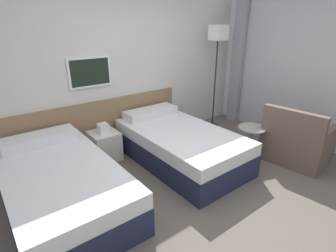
{
  "coord_description": "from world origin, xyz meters",
  "views": [
    {
      "loc": [
        -2.06,
        -1.83,
        1.99
      ],
      "look_at": [
        -0.01,
        0.81,
        0.66
      ],
      "focal_mm": 28.0,
      "sensor_mm": 36.0,
      "label": 1
    }
  ],
  "objects_px": {
    "side_table": "(251,136)",
    "armchair": "(296,143)",
    "bed_near_window": "(179,145)",
    "floor_lamp": "(218,40)",
    "bed_near_door": "(61,186)",
    "nightstand": "(105,145)"
  },
  "relations": [
    {
      "from": "bed_near_window",
      "to": "armchair",
      "type": "relative_size",
      "value": 2.17
    },
    {
      "from": "bed_near_door",
      "to": "nightstand",
      "type": "bearing_deg",
      "value": 40.17
    },
    {
      "from": "bed_near_window",
      "to": "nightstand",
      "type": "height_order",
      "value": "bed_near_window"
    },
    {
      "from": "side_table",
      "to": "bed_near_door",
      "type": "bearing_deg",
      "value": 167.74
    },
    {
      "from": "floor_lamp",
      "to": "bed_near_window",
      "type": "bearing_deg",
      "value": -154.9
    },
    {
      "from": "bed_near_door",
      "to": "side_table",
      "type": "distance_m",
      "value": 2.77
    },
    {
      "from": "floor_lamp",
      "to": "side_table",
      "type": "distance_m",
      "value": 1.92
    },
    {
      "from": "nightstand",
      "to": "floor_lamp",
      "type": "xyz_separation_m",
      "value": [
        2.35,
        -0.05,
        1.45
      ]
    },
    {
      "from": "bed_near_door",
      "to": "armchair",
      "type": "bearing_deg",
      "value": -19.06
    },
    {
      "from": "bed_near_window",
      "to": "floor_lamp",
      "type": "relative_size",
      "value": 1.04
    },
    {
      "from": "bed_near_door",
      "to": "bed_near_window",
      "type": "height_order",
      "value": "same"
    },
    {
      "from": "floor_lamp",
      "to": "side_table",
      "type": "bearing_deg",
      "value": -112.03
    },
    {
      "from": "side_table",
      "to": "armchair",
      "type": "relative_size",
      "value": 0.53
    },
    {
      "from": "floor_lamp",
      "to": "armchair",
      "type": "relative_size",
      "value": 2.09
    },
    {
      "from": "armchair",
      "to": "floor_lamp",
      "type": "bearing_deg",
      "value": -8.94
    },
    {
      "from": "floor_lamp",
      "to": "armchair",
      "type": "height_order",
      "value": "floor_lamp"
    },
    {
      "from": "nightstand",
      "to": "side_table",
      "type": "distance_m",
      "value": 2.27
    },
    {
      "from": "bed_near_window",
      "to": "nightstand",
      "type": "bearing_deg",
      "value": 139.83
    },
    {
      "from": "bed_near_window",
      "to": "side_table",
      "type": "relative_size",
      "value": 4.06
    },
    {
      "from": "bed_near_window",
      "to": "armchair",
      "type": "bearing_deg",
      "value": -37.98
    },
    {
      "from": "floor_lamp",
      "to": "bed_near_door",
      "type": "bearing_deg",
      "value": -167.91
    },
    {
      "from": "bed_near_window",
      "to": "nightstand",
      "type": "xyz_separation_m",
      "value": [
        -0.88,
        0.74,
        -0.03
      ]
    }
  ]
}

